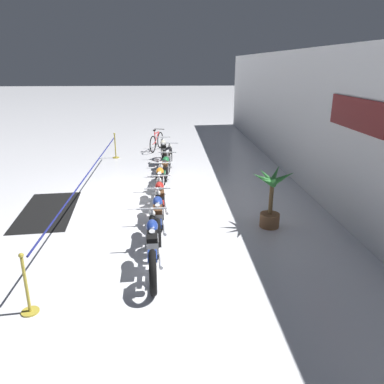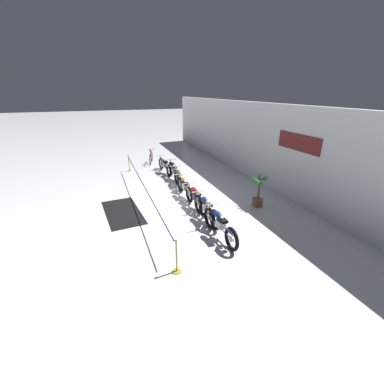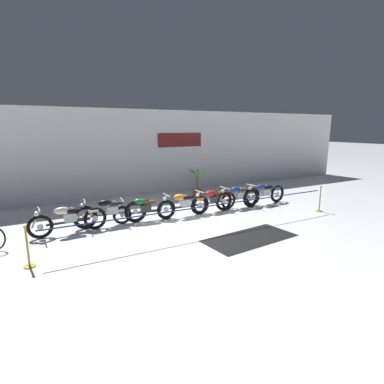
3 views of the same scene
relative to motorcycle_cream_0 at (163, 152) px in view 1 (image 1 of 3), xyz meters
The scene contains 14 objects.
ground_plane 4.08m from the motorcycle_cream_0, ahead, with size 120.00×120.00×0.00m, color silver.
back_wall 6.29m from the motorcycle_cream_0, 48.64° to the left, with size 28.00×0.29×4.20m.
motorcycle_cream_0 is the anchor object (origin of this frame).
motorcycle_black_1 1.39m from the motorcycle_cream_0, ahead, with size 2.50×0.62×0.98m.
motorcycle_green_2 2.55m from the motorcycle_cream_0, ahead, with size 2.25×0.62×0.91m.
motorcycle_orange_3 4.07m from the motorcycle_cream_0, ahead, with size 2.17×0.62×0.94m.
motorcycle_red_4 5.44m from the motorcycle_cream_0, ahead, with size 2.17×0.62×0.94m.
motorcycle_blue_5 6.66m from the motorcycle_cream_0, ahead, with size 2.32×0.62×0.97m.
motorcycle_blue_6 8.00m from the motorcycle_cream_0, ahead, with size 2.38×0.62×0.97m.
bicycle 2.53m from the motorcycle_cream_0, behind, with size 1.70×0.66×0.98m.
potted_palm_left_of_row 6.71m from the motorcycle_cream_0, 23.10° to the left, with size 1.13×1.05×1.50m.
stanchion_far_left 3.32m from the motorcycle_cream_0, 37.59° to the right, with size 10.30×0.28×1.05m.
stanchion_mid_left 9.45m from the motorcycle_cream_0, 12.36° to the right, with size 0.28×0.28×1.05m.
floor_banner 5.73m from the motorcycle_cream_0, 32.52° to the right, with size 2.93×1.38×0.01m, color black.
Camera 1 is at (10.37, 0.81, 3.74)m, focal length 35.00 mm.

